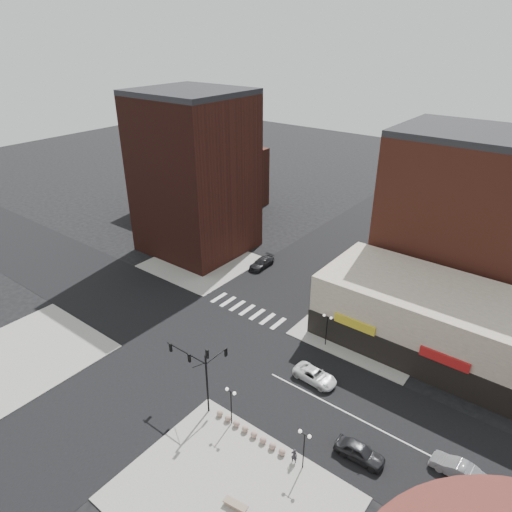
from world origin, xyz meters
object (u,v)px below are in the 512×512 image
Objects in this scene: silver_sedan at (457,469)px; street_lamp_ne at (327,322)px; dark_sedan_north at (262,263)px; pedestrian at (294,456)px; street_lamp_se_a at (231,398)px; street_lamp_se_b at (304,441)px; stone_bench at (236,505)px; white_suv at (315,376)px; traffic_signal at (202,366)px; dark_sedan_east at (360,452)px.

street_lamp_ne is at bearing -113.94° from silver_sedan.
dark_sedan_north is at bearing 148.02° from street_lamp_ne.
pedestrian is at bearing -69.12° from street_lamp_ne.
street_lamp_se_a is 0.95× the size of silver_sedan.
dark_sedan_north is at bearing -117.06° from silver_sedan.
street_lamp_se_b is 13.22m from silver_sedan.
stone_bench is at bearing -41.04° from silver_sedan.
silver_sedan is 2.10× the size of stone_bench.
silver_sedan is at bearing 21.68° from street_lamp_se_a.
white_suv is 0.97× the size of dark_sedan_north.
silver_sedan is at bearing 38.63° from stone_bench.
traffic_signal is 23.93m from silver_sedan.
pedestrian is at bearing 70.07° from stone_bench.
dark_sedan_east is 2.13× the size of stone_bench.
pedestrian is (24.08, -27.22, 0.16)m from dark_sedan_north.
stone_bench is (22.77, -33.55, -0.35)m from dark_sedan_north.
street_lamp_se_a is at bearing 165.96° from white_suv.
dark_sedan_east is at bearing -152.96° from pedestrian.
dark_sedan_north is at bearing 132.53° from street_lamp_se_b.
stone_bench is at bearing -77.86° from street_lamp_ne.
traffic_signal reaches higher than silver_sedan.
dark_sedan_east reaches higher than white_suv.
dark_sedan_north is at bearing 115.86° from stone_bench.
street_lamp_se_b reaches higher than pedestrian.
street_lamp_se_b is at bearing -48.75° from dark_sedan_north.
street_lamp_se_a is 9.07m from stone_bench.
dark_sedan_north is (-20.13, 17.19, 0.05)m from white_suv.
pedestrian is (-11.54, -7.41, 0.16)m from silver_sedan.
traffic_signal is 11.61m from pedestrian.
dark_sedan_east is (10.36, -12.07, -2.53)m from street_lamp_ne.
street_lamp_se_a is 16.03m from street_lamp_ne.
dark_sedan_east is 36.67m from dark_sedan_north.
street_lamp_se_a is at bearing -15.72° from pedestrian.
street_lamp_se_b reaches higher than silver_sedan.
traffic_signal is at bearing -16.62° from pedestrian.
pedestrian reaches higher than dark_sedan_east.
traffic_signal is at bearing 177.43° from street_lamp_se_a.
street_lamp_se_b is at bearing 0.00° from street_lamp_se_a.
street_lamp_ne reaches higher than pedestrian.
pedestrian is (7.10, 0.00, -2.40)m from street_lamp_se_a.
traffic_signal is at bearing -65.26° from dark_sedan_north.
street_lamp_se_b is at bearing 62.55° from stone_bench.
traffic_signal is 3.72× the size of stone_bench.
street_lamp_se_b is (8.00, 0.00, 0.00)m from street_lamp_se_a.
street_lamp_ne is 0.93× the size of dark_sedan_east.
traffic_signal is 11.88m from street_lamp_se_b.
street_lamp_se_a is 32.18m from dark_sedan_north.
silver_sedan is at bearing 34.85° from street_lamp_se_b.
traffic_signal is at bearing -70.07° from silver_sedan.
dark_sedan_east is 11.68m from stone_bench.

